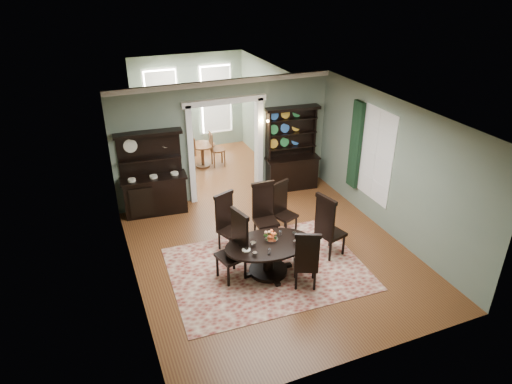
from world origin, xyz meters
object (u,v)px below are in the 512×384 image
dining_table (268,252)px  parlor_table (202,152)px  welsh_dresser (291,160)px  sideboard (154,185)px

dining_table → parlor_table: parlor_table is taller
dining_table → parlor_table: bearing=90.9°
welsh_dresser → parlor_table: (-1.81, 2.20, -0.35)m
dining_table → sideboard: size_ratio=0.87×
sideboard → parlor_table: bearing=55.8°
sideboard → parlor_table: size_ratio=2.70×
welsh_dresser → parlor_table: 2.87m
parlor_table → welsh_dresser: bearing=-50.5°
dining_table → welsh_dresser: 3.85m
dining_table → sideboard: (-1.56, 3.25, 0.24)m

